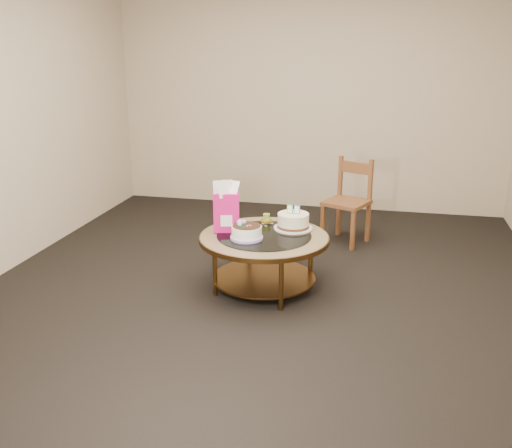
% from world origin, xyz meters
% --- Properties ---
extents(ground, '(5.00, 5.00, 0.00)m').
position_xyz_m(ground, '(0.00, 0.00, 0.00)').
color(ground, black).
rests_on(ground, ground).
extents(room_walls, '(4.52, 5.02, 2.61)m').
position_xyz_m(room_walls, '(0.00, 0.00, 1.54)').
color(room_walls, '#BAA58D').
rests_on(room_walls, ground).
extents(coffee_table, '(1.02, 1.02, 0.46)m').
position_xyz_m(coffee_table, '(0.00, -0.00, 0.38)').
color(coffee_table, brown).
rests_on(coffee_table, ground).
extents(decorated_cake, '(0.25, 0.25, 0.15)m').
position_xyz_m(decorated_cake, '(-0.11, -0.12, 0.51)').
color(decorated_cake, '#AD92CE').
rests_on(decorated_cake, coffee_table).
extents(cream_cake, '(0.31, 0.31, 0.20)m').
position_xyz_m(cream_cake, '(0.20, 0.20, 0.52)').
color(cream_cake, silver).
rests_on(cream_cake, coffee_table).
extents(gift_bag, '(0.22, 0.18, 0.40)m').
position_xyz_m(gift_bag, '(-0.31, 0.03, 0.66)').
color(gift_bag, '#E6158C').
rests_on(gift_bag, coffee_table).
extents(pillar_candle, '(0.12, 0.12, 0.08)m').
position_xyz_m(pillar_candle, '(-0.05, 0.32, 0.48)').
color(pillar_candle, '#E6CB5F').
rests_on(pillar_candle, coffee_table).
extents(dining_chair, '(0.50, 0.50, 0.82)m').
position_xyz_m(dining_chair, '(0.57, 1.30, 0.42)').
color(dining_chair, brown).
rests_on(dining_chair, ground).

